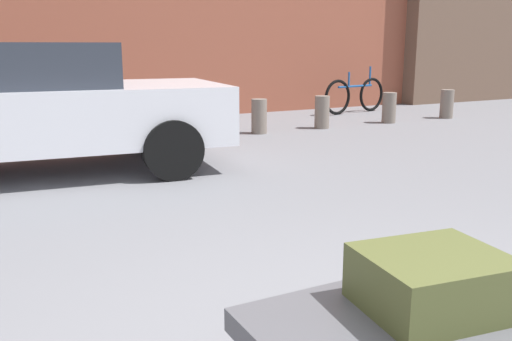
% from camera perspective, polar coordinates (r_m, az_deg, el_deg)
% --- Properties ---
extents(luggage_cart, '(1.16, 0.75, 0.34)m').
position_cam_1_polar(luggage_cart, '(2.36, 14.20, -15.98)').
color(luggage_cart, '#4C4C51').
rests_on(luggage_cart, ground_plane).
extents(suitcase_olive_stacked_top, '(0.62, 0.55, 0.24)m').
position_cam_1_polar(suitcase_olive_stacked_top, '(2.37, 17.90, -10.92)').
color(suitcase_olive_stacked_top, '#4C5128').
rests_on(suitcase_olive_stacked_top, luggage_cart).
extents(parked_car, '(4.47, 2.28, 1.42)m').
position_cam_1_polar(parked_car, '(6.48, -23.47, 6.23)').
color(parked_car, silver).
rests_on(parked_car, ground_plane).
extents(bicycle_leaning, '(1.74, 0.37, 0.96)m').
position_cam_1_polar(bicycle_leaning, '(11.82, 10.25, 7.71)').
color(bicycle_leaning, black).
rests_on(bicycle_leaning, ground_plane).
extents(bollard_kerb_near, '(0.25, 0.25, 0.56)m').
position_cam_1_polar(bollard_kerb_near, '(8.88, 0.33, 5.66)').
color(bollard_kerb_near, '#72665B').
rests_on(bollard_kerb_near, ground_plane).
extents(bollard_kerb_mid, '(0.25, 0.25, 0.56)m').
position_cam_1_polar(bollard_kerb_mid, '(9.50, 6.88, 6.04)').
color(bollard_kerb_mid, '#72665B').
rests_on(bollard_kerb_mid, ground_plane).
extents(bollard_kerb_far, '(0.25, 0.25, 0.56)m').
position_cam_1_polar(bollard_kerb_far, '(10.41, 13.67, 6.36)').
color(bollard_kerb_far, '#72665B').
rests_on(bollard_kerb_far, ground_plane).
extents(bollard_corner, '(0.25, 0.25, 0.56)m').
position_cam_1_polar(bollard_corner, '(11.42, 19.22, 6.55)').
color(bollard_corner, '#72665B').
rests_on(bollard_corner, ground_plane).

